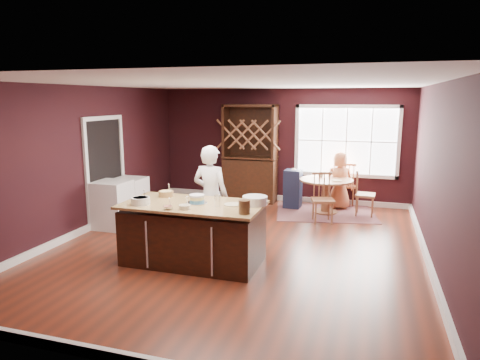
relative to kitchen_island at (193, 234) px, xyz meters
name	(u,v)px	position (x,y,z in m)	size (l,w,h in m)	color
room_shell	(239,167)	(0.45, 0.90, 0.91)	(7.00, 7.00, 7.00)	maroon
window	(346,141)	(1.95, 4.37, 1.06)	(2.36, 0.10, 1.66)	white
doorway	(106,172)	(-2.52, 1.50, 0.59)	(0.08, 1.26, 2.13)	white
kitchen_island	(193,234)	(0.00, 0.00, 0.00)	(2.10, 1.10, 0.92)	#411D0E
dining_table	(326,189)	(1.62, 3.50, 0.10)	(1.14, 1.14, 0.75)	olive
baker	(211,197)	(0.00, 0.75, 0.42)	(0.63, 0.41, 1.72)	white
layer_cake	(197,199)	(0.05, 0.03, 0.55)	(0.32, 0.32, 0.13)	silver
bowl_blue	(141,201)	(-0.71, -0.28, 0.53)	(0.28, 0.28, 0.11)	white
bowl_yellow	(166,194)	(-0.59, 0.31, 0.52)	(0.23, 0.23, 0.09)	brown
bowl_pink	(168,208)	(-0.20, -0.43, 0.51)	(0.14, 0.14, 0.05)	white
bowl_olive	(185,207)	(0.03, -0.34, 0.51)	(0.16, 0.16, 0.06)	beige
drinking_glass	(217,201)	(0.41, -0.05, 0.56)	(0.08, 0.08, 0.17)	white
dinner_plate	(232,205)	(0.60, 0.08, 0.49)	(0.25, 0.25, 0.02)	#F8E0A5
white_tub	(255,200)	(0.91, 0.21, 0.54)	(0.37, 0.37, 0.13)	white
stoneware_crock	(244,207)	(0.91, -0.33, 0.58)	(0.16, 0.16, 0.19)	brown
rug	(325,212)	(1.62, 3.50, -0.43)	(2.08, 1.61, 0.01)	brown
chair_east	(365,193)	(2.44, 3.52, 0.06)	(0.42, 0.40, 1.00)	brown
chair_south	(323,198)	(1.63, 2.74, 0.07)	(0.43, 0.41, 1.02)	#97582D
chair_north	(347,183)	(2.00, 4.36, 0.07)	(0.43, 0.41, 1.03)	#9B6527
seated_woman	(339,180)	(1.86, 3.96, 0.21)	(0.64, 0.41, 1.30)	#C87347
high_chair	(293,188)	(0.85, 3.73, 0.02)	(0.37, 0.37, 0.92)	black
toddler	(295,172)	(0.87, 3.85, 0.37)	(0.18, 0.14, 0.26)	#8CA5BF
table_plate	(337,181)	(1.85, 3.36, 0.32)	(0.22, 0.22, 0.02)	beige
table_cup	(321,175)	(1.47, 3.70, 0.36)	(0.12, 0.12, 0.09)	silver
hutch	(250,153)	(-0.28, 4.12, 0.73)	(1.27, 0.53, 2.33)	black
washer	(112,205)	(-2.19, 1.18, 0.02)	(0.63, 0.61, 0.91)	silver
dryer	(130,199)	(-2.19, 1.82, -0.01)	(0.60, 0.58, 0.86)	white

